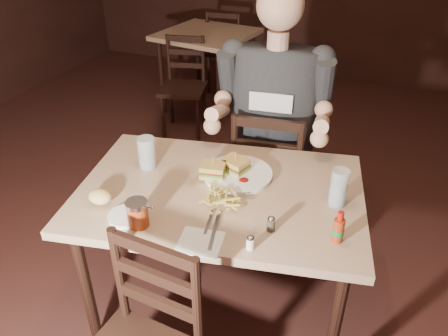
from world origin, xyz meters
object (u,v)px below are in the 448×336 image
(chair_far, at_px, (270,176))
(bg_table, at_px, (207,42))
(glass_left, at_px, (147,153))
(bg_chair_near, at_px, (183,88))
(side_plate, at_px, (126,217))
(diner, at_px, (274,92))
(glass_right, at_px, (339,188))
(bg_chair_far, at_px, (227,51))
(hot_sauce, at_px, (339,227))
(main_table, at_px, (220,204))
(dinner_plate, at_px, (237,175))
(syrup_dispenser, at_px, (138,214))

(chair_far, bearing_deg, bg_table, -63.00)
(bg_table, bearing_deg, chair_far, -56.61)
(chair_far, xyz_separation_m, glass_left, (-0.44, -0.60, 0.39))
(bg_chair_near, relative_size, side_plate, 5.85)
(diner, distance_m, glass_right, 0.69)
(chair_far, distance_m, side_plate, 1.07)
(glass_right, bearing_deg, bg_chair_far, 118.79)
(bg_chair_near, height_order, hot_sauce, hot_sauce)
(glass_right, bearing_deg, chair_far, 126.87)
(bg_table, bearing_deg, diner, -57.29)
(glass_left, bearing_deg, hot_sauce, -12.79)
(glass_left, bearing_deg, bg_chair_far, 103.46)
(main_table, distance_m, hot_sauce, 0.57)
(chair_far, distance_m, glass_left, 0.84)
(glass_left, distance_m, glass_right, 0.87)
(dinner_plate, relative_size, syrup_dispenser, 2.77)
(bg_chair_near, distance_m, side_plate, 2.29)
(syrup_dispenser, bearing_deg, hot_sauce, 4.02)
(glass_right, bearing_deg, syrup_dispenser, -149.14)
(bg_chair_near, bearing_deg, side_plate, -83.07)
(glass_left, bearing_deg, side_plate, -73.03)
(chair_far, relative_size, bg_chair_near, 1.10)
(syrup_dispenser, bearing_deg, diner, 64.14)
(bg_table, xyz_separation_m, glass_left, (0.68, -2.30, 0.16))
(bg_table, distance_m, hot_sauce, 2.97)
(bg_table, height_order, side_plate, side_plate)
(main_table, relative_size, bg_table, 1.47)
(chair_far, relative_size, diner, 0.87)
(bg_chair_far, xyz_separation_m, diner, (1.12, -2.30, 0.56))
(main_table, xyz_separation_m, glass_left, (-0.38, 0.05, 0.15))
(bg_chair_near, height_order, syrup_dispenser, syrup_dispenser)
(diner, bearing_deg, bg_table, 116.32)
(glass_left, bearing_deg, glass_right, 1.41)
(bg_table, bearing_deg, glass_left, -73.48)
(diner, distance_m, dinner_plate, 0.53)
(dinner_plate, xyz_separation_m, side_plate, (-0.31, -0.44, -0.00))
(bg_chair_near, xyz_separation_m, glass_right, (1.55, -1.73, 0.43))
(bg_chair_near, relative_size, hot_sauce, 6.31)
(syrup_dispenser, bearing_deg, bg_chair_near, 101.74)
(diner, bearing_deg, bg_chair_near, 126.73)
(bg_table, height_order, diner, diner)
(main_table, height_order, bg_chair_far, bg_chair_far)
(bg_table, relative_size, side_plate, 6.43)
(glass_right, relative_size, side_plate, 1.15)
(bg_table, distance_m, side_plate, 2.79)
(glass_left, bearing_deg, bg_table, 106.52)
(bg_chair_far, height_order, syrup_dispenser, syrup_dispenser)
(main_table, bearing_deg, hot_sauce, -16.29)
(hot_sauce, distance_m, side_plate, 0.81)
(bg_chair_far, bearing_deg, hot_sauce, 111.69)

